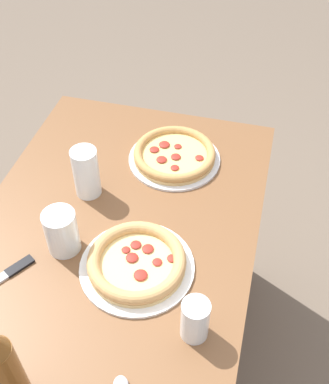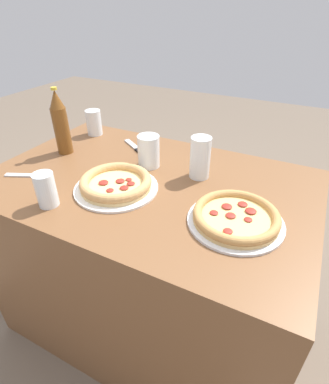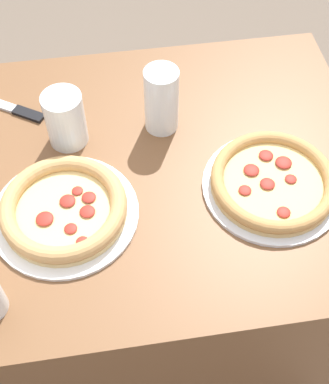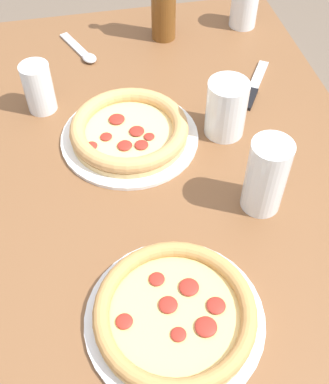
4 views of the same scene
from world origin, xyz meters
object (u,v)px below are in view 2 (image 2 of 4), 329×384
Objects in this scene: glass_lemonade at (94,123)px; knife at (136,148)px; pizza_salami at (236,217)px; beer_bottle at (61,123)px; glass_red_wine at (149,152)px; pizza_pepperoni at (116,184)px; glass_mango_juice at (46,191)px; spoon at (33,175)px; glass_water at (200,159)px.

glass_lemonade is 0.69× the size of knife.
pizza_salami is 1.04× the size of beer_bottle.
pizza_pepperoni is at bearing 85.24° from glass_red_wine.
beer_bottle is at bearing -55.15° from glass_mango_juice.
pizza_salami is at bearing -174.53° from spoon.
spoon reaches higher than knife.
glass_red_wine is 0.79× the size of spoon.
glass_mango_juice reaches higher than knife.
glass_red_wine reaches higher than knife.
spoon is at bearing 37.99° from glass_red_wine.
glass_red_wine reaches higher than spoon.
glass_water is (-0.59, 0.15, 0.02)m from glass_lemonade.
glass_red_wine is at bearing 3.00° from glass_water.
glass_mango_juice is at bearing 150.15° from spoon.
pizza_salami is 0.73m from spoon.
beer_bottle is at bearing 7.96° from glass_red_wine.
beer_bottle is (0.57, 0.06, 0.05)m from glass_water.
knife is at bearing -41.14° from glass_red_wine.
glass_water is at bearing -46.64° from pizza_salami.
pizza_salami is 2.42× the size of glass_lemonade.
glass_water is 0.98× the size of spoon.
glass_mango_juice is at bearing 124.85° from beer_bottle.
beer_bottle is at bearing 93.60° from glass_lemonade.
glass_red_wine is 0.81× the size of glass_water.
glass_red_wine is at bearing -94.76° from pizza_pepperoni.
beer_bottle reaches higher than glass_water.
pizza_salami is 1.84× the size of glass_water.
glass_lemonade is 0.76× the size of glass_water.
glass_water is at bearing -133.03° from glass_mango_juice.
beer_bottle is at bearing 6.23° from glass_water.
pizza_salami is at bearing 153.93° from glass_red_wine.
spoon is (0.73, 0.07, -0.01)m from pizza_salami.
glass_water is 0.57× the size of beer_bottle.
pizza_salami is 1.80× the size of spoon.
pizza_pepperoni is 0.22m from glass_mango_juice.
beer_bottle is at bearing -80.31° from spoon.
glass_water is at bearing -153.08° from spoon.
glass_water is (0.19, -0.20, 0.05)m from pizza_salami.
spoon is (-0.04, 0.21, -0.12)m from beer_bottle.
pizza_pepperoni is 1.85× the size of spoon.
glass_water is at bearing -173.77° from beer_bottle.
beer_bottle reaches higher than glass_red_wine.
glass_lemonade is 0.61m from glass_water.
glass_water is at bearing 165.45° from glass_lemonade.
glass_lemonade is 0.27m from knife.
glass_mango_juice reaches higher than spoon.
beer_bottle is (-0.01, 0.22, 0.07)m from glass_lemonade.
glass_mango_juice is 0.39m from beer_bottle.
spoon is (0.32, 0.07, -0.02)m from pizza_pepperoni.
pizza_salami reaches higher than spoon.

